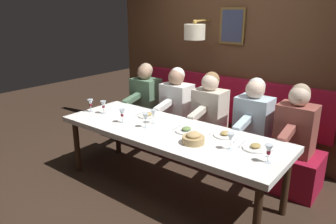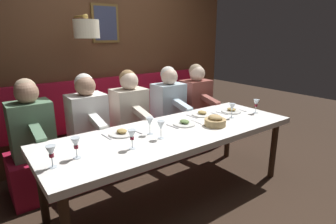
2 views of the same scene
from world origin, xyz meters
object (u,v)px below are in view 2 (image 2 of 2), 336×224
object	(u,v)px
diner_far	(87,112)
diner_nearest	(196,94)
wine_glass_1	(232,108)
wine_glass_3	(256,104)
dining_table	(175,136)
diner_near	(169,98)
wine_glass_5	(76,144)
diner_middle	(129,105)
wine_glass_4	(132,135)
wine_glass_0	(161,126)
bread_bowl	(215,121)
diner_farthest	(30,121)
wine_glass_2	(150,122)
wine_glass_6	(51,152)

from	to	relation	value
diner_far	diner_nearest	bearing A→B (deg)	-90.00
wine_glass_1	wine_glass_3	world-z (taller)	same
dining_table	diner_near	world-z (taller)	diner_near
wine_glass_1	wine_glass_5	distance (m)	1.75
diner_nearest	diner_near	size ratio (longest dim) A/B	1.00
diner_middle	wine_glass_4	world-z (taller)	diner_middle
wine_glass_0	dining_table	bearing A→B (deg)	-66.88
wine_glass_0	diner_near	bearing A→B (deg)	-39.84
wine_glass_3	bread_bowl	bearing A→B (deg)	93.55
diner_farthest	diner_middle	bearing A→B (deg)	-90.00
diner_middle	wine_glass_1	distance (m)	1.22
wine_glass_4	wine_glass_5	size ratio (longest dim) A/B	1.00
diner_far	wine_glass_4	size ratio (longest dim) A/B	4.82
wine_glass_3	wine_glass_1	bearing A→B (deg)	83.85
diner_near	wine_glass_2	distance (m)	1.18
diner_near	wine_glass_2	world-z (taller)	diner_near
wine_glass_3	wine_glass_6	distance (m)	2.32
wine_glass_1	wine_glass_3	xyz separation A→B (m)	(-0.04, -0.38, -0.00)
dining_table	wine_glass_0	bearing A→B (deg)	113.12
diner_nearest	wine_glass_2	xyz separation A→B (m)	(-0.83, 1.33, 0.04)
diner_middle	diner_far	bearing A→B (deg)	90.00
wine_glass_5	bread_bowl	size ratio (longest dim) A/B	0.75
wine_glass_0	wine_glass_2	world-z (taller)	same
bread_bowl	wine_glass_2	bearing A→B (deg)	74.23
wine_glass_3	wine_glass_4	world-z (taller)	same
diner_far	wine_glass_3	distance (m)	1.95
diner_farthest	wine_glass_0	xyz separation A→B (m)	(-0.98, -0.88, 0.04)
diner_far	diner_farthest	xyz separation A→B (m)	(0.00, 0.57, 0.00)
dining_table	wine_glass_5	size ratio (longest dim) A/B	15.76
wine_glass_2	diner_far	bearing A→B (deg)	19.24
diner_near	wine_glass_0	size ratio (longest dim) A/B	4.82
diner_near	wine_glass_3	world-z (taller)	diner_near
wine_glass_2	wine_glass_5	xyz separation A→B (m)	(-0.11, 0.73, -0.00)
wine_glass_5	wine_glass_6	world-z (taller)	same
dining_table	diner_far	xyz separation A→B (m)	(0.88, 0.55, 0.14)
wine_glass_5	wine_glass_0	bearing A→B (deg)	-93.64
diner_near	wine_glass_5	distance (m)	1.83
dining_table	wine_glass_0	distance (m)	0.32
diner_farthest	wine_glass_5	xyz separation A→B (m)	(-0.94, -0.14, 0.04)
wine_glass_2	wine_glass_3	size ratio (longest dim) A/B	1.00
diner_middle	wine_glass_1	world-z (taller)	diner_middle
diner_near	wine_glass_3	xyz separation A→B (m)	(-0.98, -0.56, 0.04)
dining_table	wine_glass_2	xyz separation A→B (m)	(0.05, 0.26, 0.18)
wine_glass_3	wine_glass_5	world-z (taller)	same
diner_nearest	bread_bowl	size ratio (longest dim) A/B	3.60
wine_glass_5	wine_glass_6	size ratio (longest dim) A/B	1.00
diner_far	wine_glass_2	distance (m)	0.88
diner_near	wine_glass_6	xyz separation A→B (m)	(-0.99, 1.76, 0.04)
wine_glass_0	wine_glass_4	distance (m)	0.32
diner_nearest	bread_bowl	distance (m)	1.22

